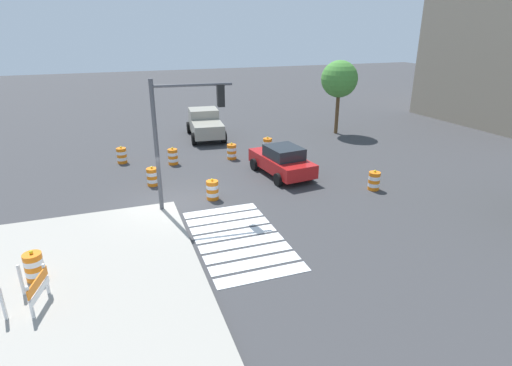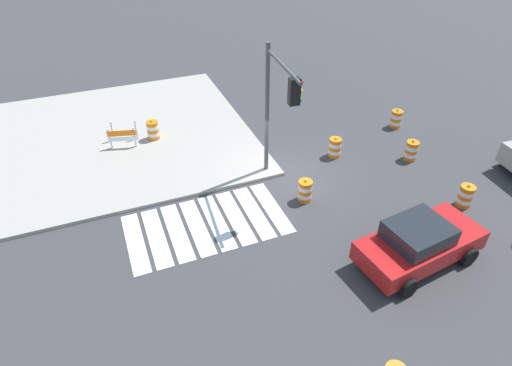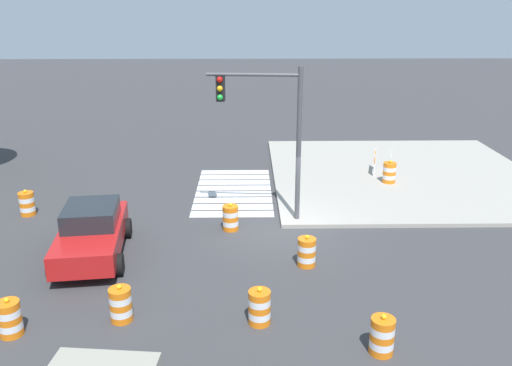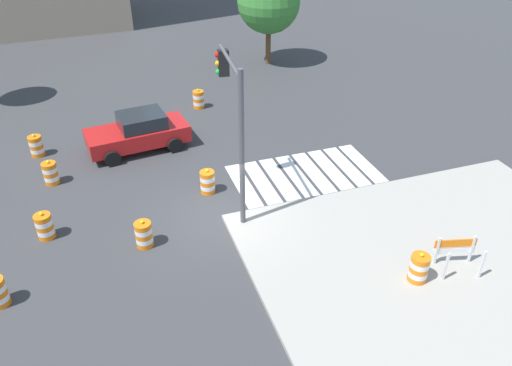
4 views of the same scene
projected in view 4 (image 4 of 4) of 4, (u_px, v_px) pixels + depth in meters
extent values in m
plane|color=#38383A|center=(222.00, 218.00, 17.77)|extent=(120.00, 120.00, 0.00)
cube|color=#9E998E|center=(476.00, 293.00, 14.60)|extent=(12.00, 12.00, 0.15)
cube|color=silver|center=(243.00, 185.00, 19.58)|extent=(0.60, 3.20, 0.02)
cube|color=silver|center=(261.00, 182.00, 19.78)|extent=(0.60, 3.20, 0.02)
cube|color=silver|center=(279.00, 179.00, 19.99)|extent=(0.60, 3.20, 0.02)
cube|color=silver|center=(296.00, 175.00, 20.19)|extent=(0.60, 3.20, 0.02)
cube|color=silver|center=(313.00, 172.00, 20.40)|extent=(0.60, 3.20, 0.02)
cube|color=silver|center=(330.00, 169.00, 20.60)|extent=(0.60, 3.20, 0.02)
cube|color=silver|center=(346.00, 166.00, 20.81)|extent=(0.60, 3.20, 0.02)
cube|color=silver|center=(362.00, 163.00, 21.01)|extent=(0.60, 3.20, 0.02)
cube|color=red|center=(138.00, 135.00, 21.71)|extent=(4.49, 2.34, 0.70)
cube|color=#1E2328|center=(141.00, 120.00, 21.45)|extent=(2.08, 1.81, 0.60)
cylinder|color=black|center=(112.00, 159.00, 20.69)|extent=(0.68, 0.32, 0.66)
cylinder|color=black|center=(103.00, 139.00, 22.13)|extent=(0.68, 0.32, 0.66)
cylinder|color=black|center=(175.00, 145.00, 21.68)|extent=(0.68, 0.32, 0.66)
cylinder|color=black|center=(162.00, 127.00, 23.12)|extent=(0.68, 0.32, 0.66)
cylinder|color=orange|center=(0.00, 301.00, 14.31)|extent=(0.56, 0.56, 0.18)
cylinder|color=orange|center=(53.00, 181.00, 19.69)|extent=(0.56, 0.56, 0.18)
cylinder|color=white|center=(52.00, 177.00, 19.59)|extent=(0.56, 0.56, 0.18)
cylinder|color=orange|center=(51.00, 173.00, 19.49)|extent=(0.56, 0.56, 0.18)
cylinder|color=white|center=(50.00, 169.00, 19.40)|extent=(0.56, 0.56, 0.18)
cylinder|color=orange|center=(49.00, 165.00, 19.30)|extent=(0.56, 0.56, 0.18)
sphere|color=yellow|center=(48.00, 162.00, 19.22)|extent=(0.12, 0.12, 0.12)
cylinder|color=orange|center=(199.00, 106.00, 25.73)|extent=(0.56, 0.56, 0.18)
cylinder|color=white|center=(199.00, 103.00, 25.63)|extent=(0.56, 0.56, 0.18)
cylinder|color=orange|center=(199.00, 99.00, 25.53)|extent=(0.56, 0.56, 0.18)
cylinder|color=white|center=(198.00, 96.00, 25.43)|extent=(0.56, 0.56, 0.18)
cylinder|color=orange|center=(198.00, 93.00, 25.34)|extent=(0.56, 0.56, 0.18)
sphere|color=yellow|center=(198.00, 90.00, 25.26)|extent=(0.12, 0.12, 0.12)
cylinder|color=orange|center=(38.00, 153.00, 21.55)|extent=(0.56, 0.56, 0.18)
cylinder|color=white|center=(37.00, 150.00, 21.45)|extent=(0.56, 0.56, 0.18)
cylinder|color=orange|center=(36.00, 146.00, 21.36)|extent=(0.56, 0.56, 0.18)
cylinder|color=white|center=(35.00, 142.00, 21.26)|extent=(0.56, 0.56, 0.18)
cylinder|color=orange|center=(34.00, 139.00, 21.16)|extent=(0.56, 0.56, 0.18)
sphere|color=yellow|center=(33.00, 135.00, 21.08)|extent=(0.12, 0.12, 0.12)
cylinder|color=orange|center=(47.00, 235.00, 16.86)|extent=(0.56, 0.56, 0.18)
cylinder|color=white|center=(46.00, 231.00, 16.76)|extent=(0.56, 0.56, 0.18)
cylinder|color=orange|center=(45.00, 226.00, 16.66)|extent=(0.56, 0.56, 0.18)
cylinder|color=white|center=(43.00, 222.00, 16.56)|extent=(0.56, 0.56, 0.18)
cylinder|color=orange|center=(42.00, 218.00, 16.47)|extent=(0.56, 0.56, 0.18)
sphere|color=yellow|center=(41.00, 214.00, 16.39)|extent=(0.12, 0.12, 0.12)
cylinder|color=orange|center=(145.00, 243.00, 16.49)|extent=(0.56, 0.56, 0.18)
cylinder|color=white|center=(145.00, 239.00, 16.40)|extent=(0.56, 0.56, 0.18)
cylinder|color=orange|center=(144.00, 234.00, 16.30)|extent=(0.56, 0.56, 0.18)
cylinder|color=white|center=(143.00, 230.00, 16.20)|extent=(0.56, 0.56, 0.18)
cylinder|color=orange|center=(143.00, 226.00, 16.10)|extent=(0.56, 0.56, 0.18)
sphere|color=yellow|center=(142.00, 222.00, 16.02)|extent=(0.12, 0.12, 0.12)
cylinder|color=orange|center=(208.00, 190.00, 19.16)|extent=(0.56, 0.56, 0.18)
cylinder|color=white|center=(208.00, 186.00, 19.06)|extent=(0.56, 0.56, 0.18)
cylinder|color=orange|center=(208.00, 182.00, 18.96)|extent=(0.56, 0.56, 0.18)
cylinder|color=white|center=(207.00, 178.00, 18.87)|extent=(0.56, 0.56, 0.18)
cylinder|color=orange|center=(207.00, 174.00, 18.77)|extent=(0.56, 0.56, 0.18)
sphere|color=yellow|center=(207.00, 170.00, 18.69)|extent=(0.12, 0.12, 0.12)
cylinder|color=orange|center=(417.00, 277.00, 14.92)|extent=(0.56, 0.56, 0.18)
cylinder|color=white|center=(418.00, 273.00, 14.83)|extent=(0.56, 0.56, 0.18)
cylinder|color=orange|center=(419.00, 268.00, 14.73)|extent=(0.56, 0.56, 0.18)
cylinder|color=white|center=(420.00, 263.00, 14.63)|extent=(0.56, 0.56, 0.18)
cylinder|color=orange|center=(421.00, 259.00, 14.54)|extent=(0.56, 0.56, 0.18)
sphere|color=yellow|center=(422.00, 255.00, 14.45)|extent=(0.12, 0.12, 0.12)
cube|color=silver|center=(437.00, 251.00, 15.30)|extent=(0.09, 0.09, 1.00)
cube|color=silver|center=(446.00, 266.00, 14.72)|extent=(0.09, 0.09, 1.00)
cube|color=silver|center=(472.00, 249.00, 15.37)|extent=(0.09, 0.09, 1.00)
cube|color=silver|center=(482.00, 264.00, 14.79)|extent=(0.09, 0.09, 1.00)
cube|color=orange|center=(456.00, 243.00, 15.22)|extent=(1.27, 0.37, 0.28)
cube|color=white|center=(454.00, 251.00, 15.38)|extent=(1.27, 0.37, 0.20)
cylinder|color=#4C4C51|center=(242.00, 152.00, 15.89)|extent=(0.18, 0.18, 5.50)
cylinder|color=#4C4C51|center=(230.00, 61.00, 15.87)|extent=(0.40, 3.20, 0.12)
cube|color=black|center=(223.00, 63.00, 17.03)|extent=(0.38, 0.31, 0.90)
sphere|color=red|center=(218.00, 55.00, 16.83)|extent=(0.20, 0.20, 0.20)
sphere|color=#F2A514|center=(218.00, 63.00, 16.99)|extent=(0.20, 0.20, 0.20)
sphere|color=green|center=(218.00, 72.00, 17.15)|extent=(0.20, 0.20, 0.20)
cylinder|color=brown|center=(268.00, 44.00, 30.76)|extent=(0.31, 0.31, 2.45)
sphere|color=#387F33|center=(269.00, 1.00, 29.39)|extent=(3.72, 3.72, 3.72)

